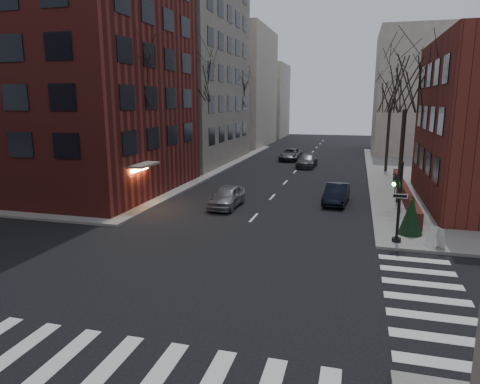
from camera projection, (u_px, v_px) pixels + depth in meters
name	position (u px, v px, depth m)	size (l,w,h in m)	color
ground	(174.00, 307.00, 14.82)	(160.00, 160.00, 0.00)	black
sidewalk_far_left	(51.00, 161.00, 50.55)	(44.00, 44.00, 0.15)	gray
building_left_brick	(70.00, 74.00, 32.49)	(15.00, 15.00, 18.00)	maroon
building_left_tan	(153.00, 38.00, 48.34)	(18.00, 18.00, 28.00)	gray
low_wall_right	(404.00, 193.00, 30.23)	(0.35, 16.00, 1.00)	maroon
building_distant_la	(225.00, 88.00, 68.69)	(14.00, 16.00, 18.00)	beige
building_distant_ra	(431.00, 93.00, 56.50)	(14.00, 14.00, 16.00)	beige
building_distant_lb	(260.00, 101.00, 84.64)	(10.00, 12.00, 14.00)	beige
traffic_signal	(398.00, 207.00, 20.88)	(0.76, 0.44, 4.00)	black
tree_left_a	(133.00, 78.00, 28.52)	(4.18, 4.18, 10.26)	#2D231C
tree_left_b	(197.00, 80.00, 39.75)	(4.40, 4.40, 10.80)	#2D231C
tree_left_c	(237.00, 92.00, 53.15)	(3.96, 3.96, 9.72)	#2D231C
tree_right_a	(407.00, 85.00, 27.88)	(3.96, 3.96, 9.72)	#2D231C
tree_right_b	(391.00, 95.00, 41.18)	(3.74, 3.74, 9.18)	#2D231C
streetlamp_near	(188.00, 134.00, 36.80)	(0.36, 0.36, 6.28)	black
streetlamp_far	(246.00, 123.00, 55.68)	(0.36, 0.36, 6.28)	black
parked_sedan	(336.00, 194.00, 29.60)	(1.46, 4.18, 1.38)	black
car_lane_silver	(227.00, 197.00, 28.62)	(1.71, 4.24, 1.44)	#929397
car_lane_gray	(307.00, 161.00, 45.98)	(1.92, 4.72, 1.37)	#3E3F43
car_lane_far	(291.00, 154.00, 51.46)	(2.29, 4.97, 1.38)	#434348
sandwich_board	(435.00, 237.00, 20.22)	(0.46, 0.64, 1.03)	white
evergreen_shrub	(411.00, 216.00, 22.20)	(1.22, 1.22, 2.03)	black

